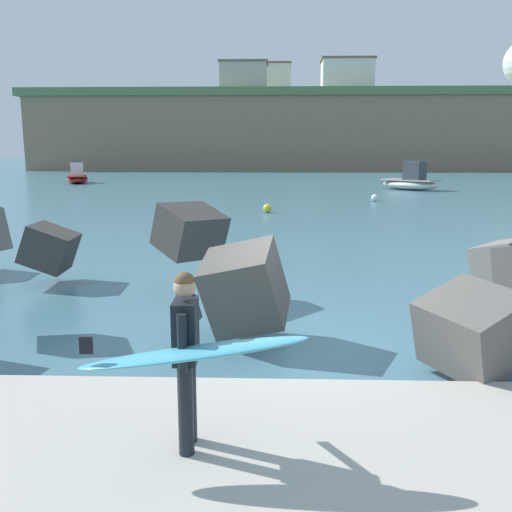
{
  "coord_description": "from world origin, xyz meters",
  "views": [
    {
      "loc": [
        -0.24,
        -8.47,
        3.13
      ],
      "look_at": [
        -0.54,
        0.5,
        1.4
      ],
      "focal_mm": 38.8,
      "sensor_mm": 36.0,
      "label": 1
    }
  ],
  "objects_px": {
    "surfer_with_board": "(188,351)",
    "mooring_buoy_middle": "(375,198)",
    "boat_mid_left": "(77,176)",
    "mooring_buoy_inner": "(267,208)",
    "station_building_central": "(274,80)",
    "station_building_east": "(244,77)",
    "boat_near_centre": "(411,181)",
    "station_building_west": "(347,75)"
  },
  "relations": [
    {
      "from": "boat_mid_left",
      "to": "station_building_central",
      "type": "bearing_deg",
      "value": 68.63
    },
    {
      "from": "boat_near_centre",
      "to": "mooring_buoy_middle",
      "type": "height_order",
      "value": "boat_near_centre"
    },
    {
      "from": "mooring_buoy_inner",
      "to": "mooring_buoy_middle",
      "type": "relative_size",
      "value": 1.0
    },
    {
      "from": "mooring_buoy_inner",
      "to": "station_building_central",
      "type": "height_order",
      "value": "station_building_central"
    },
    {
      "from": "station_building_west",
      "to": "station_building_central",
      "type": "relative_size",
      "value": 1.41
    },
    {
      "from": "mooring_buoy_inner",
      "to": "mooring_buoy_middle",
      "type": "distance_m",
      "value": 9.17
    },
    {
      "from": "surfer_with_board",
      "to": "boat_mid_left",
      "type": "distance_m",
      "value": 51.29
    },
    {
      "from": "surfer_with_board",
      "to": "mooring_buoy_inner",
      "type": "xyz_separation_m",
      "value": [
        0.45,
        23.08,
        -1.06
      ]
    },
    {
      "from": "mooring_buoy_inner",
      "to": "station_building_west",
      "type": "relative_size",
      "value": 0.05
    },
    {
      "from": "boat_mid_left",
      "to": "mooring_buoy_inner",
      "type": "xyz_separation_m",
      "value": [
        18.57,
        -24.91,
        -0.4
      ]
    },
    {
      "from": "surfer_with_board",
      "to": "mooring_buoy_middle",
      "type": "xyz_separation_m",
      "value": [
        7.0,
        29.5,
        -1.06
      ]
    },
    {
      "from": "surfer_with_board",
      "to": "station_building_central",
      "type": "height_order",
      "value": "station_building_central"
    },
    {
      "from": "surfer_with_board",
      "to": "mooring_buoy_inner",
      "type": "relative_size",
      "value": 4.77
    },
    {
      "from": "mooring_buoy_middle",
      "to": "boat_near_centre",
      "type": "bearing_deg",
      "value": 65.42
    },
    {
      "from": "station_building_east",
      "to": "mooring_buoy_middle",
      "type": "bearing_deg",
      "value": -78.87
    },
    {
      "from": "boat_mid_left",
      "to": "mooring_buoy_middle",
      "type": "distance_m",
      "value": 31.18
    },
    {
      "from": "surfer_with_board",
      "to": "boat_mid_left",
      "type": "bearing_deg",
      "value": 110.68
    },
    {
      "from": "station_building_central",
      "to": "mooring_buoy_middle",
      "type": "bearing_deg",
      "value": -84.51
    },
    {
      "from": "station_building_west",
      "to": "boat_near_centre",
      "type": "bearing_deg",
      "value": -90.68
    },
    {
      "from": "station_building_central",
      "to": "mooring_buoy_inner",
      "type": "bearing_deg",
      "value": -90.13
    },
    {
      "from": "surfer_with_board",
      "to": "mooring_buoy_middle",
      "type": "height_order",
      "value": "surfer_with_board"
    },
    {
      "from": "surfer_with_board",
      "to": "station_building_west",
      "type": "relative_size",
      "value": 0.25
    },
    {
      "from": "station_building_west",
      "to": "station_building_central",
      "type": "bearing_deg",
      "value": 141.15
    },
    {
      "from": "boat_mid_left",
      "to": "station_building_central",
      "type": "relative_size",
      "value": 0.89
    },
    {
      "from": "surfer_with_board",
      "to": "boat_mid_left",
      "type": "height_order",
      "value": "boat_mid_left"
    },
    {
      "from": "boat_near_centre",
      "to": "mooring_buoy_inner",
      "type": "distance_m",
      "value": 19.91
    },
    {
      "from": "surfer_with_board",
      "to": "mooring_buoy_middle",
      "type": "relative_size",
      "value": 4.77
    },
    {
      "from": "surfer_with_board",
      "to": "boat_mid_left",
      "type": "xyz_separation_m",
      "value": [
        -18.11,
        47.98,
        -0.65
      ]
    },
    {
      "from": "boat_near_centre",
      "to": "mooring_buoy_middle",
      "type": "distance_m",
      "value": 11.08
    },
    {
      "from": "mooring_buoy_middle",
      "to": "station_building_east",
      "type": "distance_m",
      "value": 59.48
    },
    {
      "from": "mooring_buoy_middle",
      "to": "boat_mid_left",
      "type": "bearing_deg",
      "value": 143.64
    },
    {
      "from": "boat_near_centre",
      "to": "station_building_west",
      "type": "distance_m",
      "value": 49.05
    },
    {
      "from": "boat_near_centre",
      "to": "station_building_central",
      "type": "height_order",
      "value": "station_building_central"
    },
    {
      "from": "station_building_central",
      "to": "station_building_west",
      "type": "bearing_deg",
      "value": -38.85
    },
    {
      "from": "boat_near_centre",
      "to": "mooring_buoy_inner",
      "type": "relative_size",
      "value": 10.94
    },
    {
      "from": "boat_mid_left",
      "to": "station_building_east",
      "type": "bearing_deg",
      "value": 69.92
    },
    {
      "from": "station_building_west",
      "to": "boat_mid_left",
      "type": "bearing_deg",
      "value": -128.12
    },
    {
      "from": "mooring_buoy_middle",
      "to": "station_building_east",
      "type": "xyz_separation_m",
      "value": [
        -11.15,
        56.67,
        14.23
      ]
    },
    {
      "from": "boat_mid_left",
      "to": "mooring_buoy_inner",
      "type": "distance_m",
      "value": 31.07
    },
    {
      "from": "station_building_central",
      "to": "station_building_east",
      "type": "height_order",
      "value": "station_building_central"
    },
    {
      "from": "mooring_buoy_middle",
      "to": "station_building_west",
      "type": "height_order",
      "value": "station_building_west"
    },
    {
      "from": "mooring_buoy_inner",
      "to": "station_building_east",
      "type": "height_order",
      "value": "station_building_east"
    }
  ]
}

